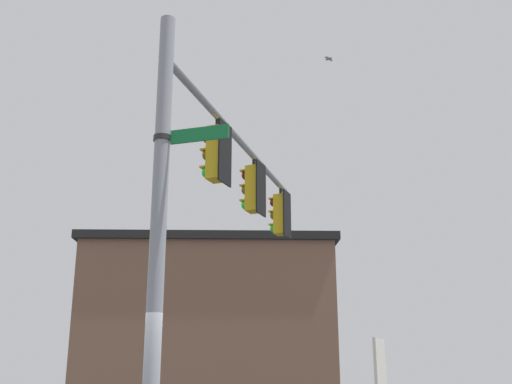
# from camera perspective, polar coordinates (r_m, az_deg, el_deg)

# --- Properties ---
(signal_pole) EXTENTS (0.24, 0.24, 7.19)m
(signal_pole) POSITION_cam_1_polar(r_m,az_deg,el_deg) (9.09, -9.02, -4.06)
(signal_pole) COLOR gray
(signal_pole) RESTS_ON ground
(mast_arm) EXTENTS (7.79, 0.89, 0.15)m
(mast_arm) POSITION_cam_1_polar(r_m,az_deg,el_deg) (13.40, -1.23, 4.43)
(mast_arm) COLOR gray
(traffic_light_nearest_pole) EXTENTS (0.54, 0.49, 1.31)m
(traffic_light_nearest_pole) POSITION_cam_1_polar(r_m,az_deg,el_deg) (11.75, -3.72, 3.53)
(traffic_light_nearest_pole) COLOR black
(traffic_light_mid_inner) EXTENTS (0.54, 0.49, 1.31)m
(traffic_light_mid_inner) POSITION_cam_1_polar(r_m,az_deg,el_deg) (13.90, -0.27, 0.28)
(traffic_light_mid_inner) COLOR black
(traffic_light_mid_outer) EXTENTS (0.54, 0.49, 1.31)m
(traffic_light_mid_outer) POSITION_cam_1_polar(r_m,az_deg,el_deg) (16.11, 2.24, -2.09)
(traffic_light_mid_outer) COLOR black
(street_name_sign) EXTENTS (0.28, 1.20, 0.22)m
(street_name_sign) POSITION_cam_1_polar(r_m,az_deg,el_deg) (9.41, -6.91, 5.10)
(street_name_sign) COLOR #147238
(bird_flying) EXTENTS (0.29, 0.21, 0.07)m
(bird_flying) POSITION_cam_1_polar(r_m,az_deg,el_deg) (16.35, 6.71, 12.11)
(bird_flying) COLOR gray
(storefront_building) EXTENTS (11.47, 11.97, 6.67)m
(storefront_building) POSITION_cam_1_polar(r_m,az_deg,el_deg) (25.65, -4.26, -12.81)
(storefront_building) COLOR brown
(storefront_building) RESTS_ON ground
(tree_by_storefront) EXTENTS (4.03, 4.03, 6.70)m
(tree_by_storefront) POSITION_cam_1_polar(r_m,az_deg,el_deg) (24.61, -9.06, -9.40)
(tree_by_storefront) COLOR #4C3823
(tree_by_storefront) RESTS_ON ground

